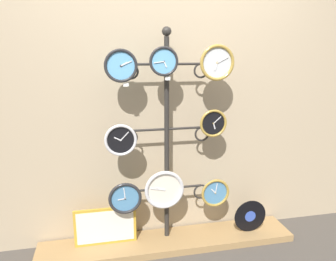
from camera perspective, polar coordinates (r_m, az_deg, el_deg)
shop_wall at (r=2.76m, az=-0.92°, el=8.57°), size 4.40×0.04×2.80m
low_shelf at (r=3.01m, az=0.04°, el=-18.81°), size 2.20×0.36×0.06m
display_stand at (r=2.76m, az=-0.22°, el=-6.10°), size 0.75×0.33×1.83m
clock_top_left at (r=2.46m, az=-8.22°, el=11.10°), size 0.25×0.04×0.25m
clock_top_center at (r=2.49m, az=-0.75°, el=11.95°), size 0.22×0.04×0.22m
clock_top_right at (r=2.59m, az=8.54°, el=11.60°), size 0.28×0.04×0.28m
clock_middle_left at (r=2.53m, az=-8.25°, el=-1.65°), size 0.25×0.04×0.25m
clock_middle_right at (r=2.68m, az=7.87°, el=1.26°), size 0.23×0.04×0.23m
clock_bottom_left at (r=2.72m, az=-7.49°, el=-11.61°), size 0.27×0.04×0.27m
clock_bottom_center at (r=2.73m, az=-0.65°, el=-10.26°), size 0.33×0.04×0.33m
clock_bottom_right at (r=2.89m, az=8.21°, el=-10.67°), size 0.25×0.04×0.25m
vinyl_record at (r=3.11m, az=14.11°, el=-14.27°), size 0.30×0.01×0.30m
picture_frame at (r=2.90m, az=-10.84°, el=-16.06°), size 0.51×0.02×0.32m
price_tag_upper at (r=2.47m, az=-7.33°, el=7.93°), size 0.04×0.00×0.03m
price_tag_mid at (r=2.51m, az=-0.04°, el=9.06°), size 0.04×0.00×0.03m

